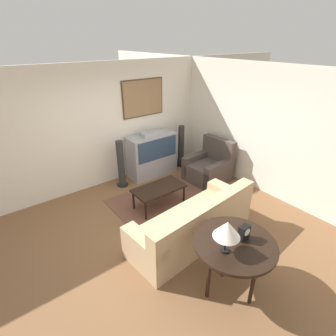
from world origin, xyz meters
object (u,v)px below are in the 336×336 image
mantel_clock (244,233)px  console_table (235,246)px  couch (194,224)px  speaker_tower_right (181,147)px  armchair (209,168)px  table_lamp (227,230)px  speaker_tower_left (121,165)px  coffee_table (159,189)px  tv (152,154)px

mantel_clock → console_table: bearing=171.2°
couch → speaker_tower_right: speaker_tower_right is taller
armchair → mantel_clock: bearing=-41.3°
couch → table_lamp: size_ratio=5.26×
console_table → speaker_tower_right: size_ratio=0.98×
table_lamp → couch: bearing=65.8°
couch → speaker_tower_left: speaker_tower_left is taller
armchair → speaker_tower_right: speaker_tower_right is taller
couch → speaker_tower_right: 2.92m
speaker_tower_left → armchair: bearing=-29.2°
mantel_clock → speaker_tower_left: bearing=89.6°
coffee_table → table_lamp: bearing=-104.6°
coffee_table → speaker_tower_left: size_ratio=0.94×
couch → table_lamp: bearing=61.0°
armchair → mantel_clock: size_ratio=4.82×
table_lamp → mantel_clock: bearing=-0.2°
couch → armchair: 2.20m
couch → console_table: bearing=72.0°
tv → coffee_table: size_ratio=1.16×
speaker_tower_right → couch: bearing=-125.6°
couch → speaker_tower_left: bearing=-92.9°
console_table → table_lamp: 0.46m
armchair → console_table: 3.10m
mantel_clock → speaker_tower_right: size_ratio=0.18×
couch → console_table: (-0.23, -1.00, 0.40)m
console_table → table_lamp: bearing=-175.2°
armchair → speaker_tower_left: (-1.81, 1.01, 0.22)m
armchair → table_lamp: (-2.20, -2.38, 0.80)m
armchair → mantel_clock: (-1.84, -2.38, 0.57)m
couch → coffee_table: size_ratio=2.24×
mantel_clock → speaker_tower_left: speaker_tower_left is taller
tv → table_lamp: bearing=-110.2°
tv → speaker_tower_left: 0.89m
speaker_tower_left → speaker_tower_right: size_ratio=1.00×
armchair → speaker_tower_left: 2.09m
armchair → speaker_tower_right: 1.04m
armchair → coffee_table: (-1.63, -0.20, 0.09)m
tv → couch: bearing=-108.5°
couch → speaker_tower_left: 2.38m
coffee_table → table_lamp: (-0.57, -2.18, 0.71)m
coffee_table → speaker_tower_left: speaker_tower_left is taller
mantel_clock → armchair: bearing=52.3°
tv → mantel_clock: tv is taller
console_table → speaker_tower_right: (1.93, 3.37, -0.18)m
armchair → coffee_table: armchair is taller
armchair → mantel_clock: armchair is taller
console_table → mantel_clock: 0.22m
tv → speaker_tower_left: bearing=-176.5°
coffee_table → tv: bearing=61.1°
coffee_table → console_table: (-0.34, -2.16, 0.31)m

